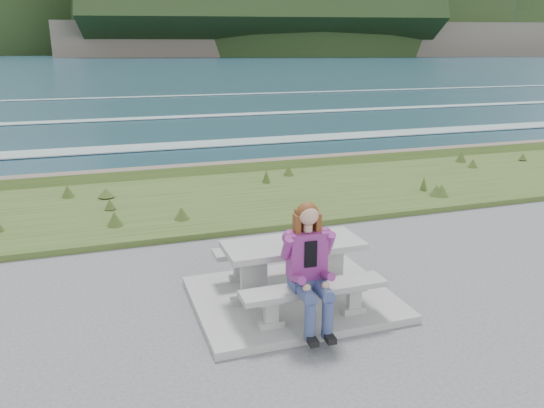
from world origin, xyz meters
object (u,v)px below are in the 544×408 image
at_px(picnic_table, 293,254).
at_px(bench_seaward, 276,252).
at_px(bench_landward, 314,293).
at_px(seated_woman, 311,284).

xyz_separation_m(picnic_table, bench_seaward, (0.00, 0.70, -0.23)).
bearing_deg(bench_seaward, bench_landward, -90.00).
relative_size(bench_seaward, seated_woman, 1.21).
bearing_deg(bench_landward, bench_seaward, 90.00).
xyz_separation_m(picnic_table, seated_woman, (-0.10, -0.84, -0.04)).
bearing_deg(seated_woman, bench_seaward, 89.02).
distance_m(bench_landward, seated_woman, 0.26).
xyz_separation_m(bench_seaward, seated_woman, (-0.10, -1.54, 0.20)).
bearing_deg(bench_landward, seated_woman, -126.10).
distance_m(bench_landward, bench_seaward, 1.40).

